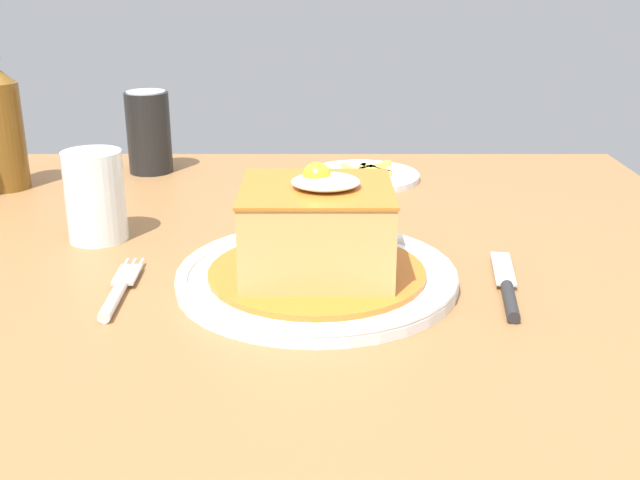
# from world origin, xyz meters

# --- Properties ---
(dining_table) EXTENTS (1.14, 1.03, 0.76)m
(dining_table) POSITION_xyz_m (0.00, 0.00, 0.65)
(dining_table) COLOR olive
(dining_table) RESTS_ON ground_plane
(main_plate) EXTENTS (0.28, 0.28, 0.02)m
(main_plate) POSITION_xyz_m (0.08, -0.04, 0.76)
(main_plate) COLOR white
(main_plate) RESTS_ON dining_table
(sandwich_meal) EXTENTS (0.22, 0.22, 0.12)m
(sandwich_meal) POSITION_xyz_m (0.08, -0.04, 0.81)
(sandwich_meal) COLOR #C66B23
(sandwich_meal) RESTS_ON main_plate
(fork) EXTENTS (0.02, 0.14, 0.01)m
(fork) POSITION_xyz_m (-0.11, -0.07, 0.76)
(fork) COLOR silver
(fork) RESTS_ON dining_table
(knife) EXTENTS (0.04, 0.17, 0.01)m
(knife) POSITION_xyz_m (0.26, -0.07, 0.76)
(knife) COLOR #262628
(knife) RESTS_ON dining_table
(soda_can) EXTENTS (0.07, 0.07, 0.12)m
(soda_can) POSITION_xyz_m (-0.18, 0.40, 0.82)
(soda_can) COLOR black
(soda_can) RESTS_ON dining_table
(beer_bottle_amber) EXTENTS (0.06, 0.06, 0.27)m
(beer_bottle_amber) POSITION_xyz_m (-0.37, 0.31, 0.86)
(beer_bottle_amber) COLOR brown
(beer_bottle_amber) RESTS_ON dining_table
(drinking_glass) EXTENTS (0.07, 0.07, 0.10)m
(drinking_glass) POSITION_xyz_m (-0.18, 0.10, 0.80)
(drinking_glass) COLOR silver
(drinking_glass) RESTS_ON dining_table
(side_plate_fries) EXTENTS (0.17, 0.17, 0.02)m
(side_plate_fries) POSITION_xyz_m (0.15, 0.36, 0.76)
(side_plate_fries) COLOR white
(side_plate_fries) RESTS_ON dining_table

